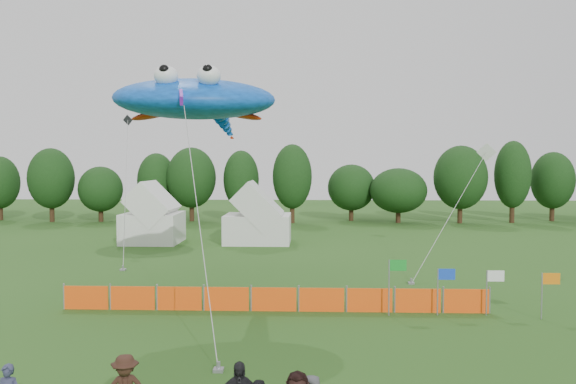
{
  "coord_description": "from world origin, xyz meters",
  "views": [
    {
      "loc": [
        0.74,
        -13.73,
        6.23
      ],
      "look_at": [
        0.0,
        6.0,
        5.2
      ],
      "focal_mm": 35.0,
      "sensor_mm": 36.0,
      "label": 1
    }
  ],
  "objects_px": {
    "tent_left": "(153,218)",
    "stingray_kite": "(198,101)",
    "barrier_fence": "(274,299)",
    "tent_right": "(258,219)"
  },
  "relations": [
    {
      "from": "tent_left",
      "to": "stingray_kite",
      "type": "distance_m",
      "value": 21.22
    },
    {
      "from": "stingray_kite",
      "to": "tent_left",
      "type": "bearing_deg",
      "value": 111.49
    },
    {
      "from": "tent_left",
      "to": "barrier_fence",
      "type": "distance_m",
      "value": 22.53
    },
    {
      "from": "tent_right",
      "to": "stingray_kite",
      "type": "bearing_deg",
      "value": -92.55
    },
    {
      "from": "barrier_fence",
      "to": "stingray_kite",
      "type": "relative_size",
      "value": 1.06
    },
    {
      "from": "barrier_fence",
      "to": "stingray_kite",
      "type": "height_order",
      "value": "stingray_kite"
    },
    {
      "from": "tent_left",
      "to": "tent_right",
      "type": "distance_m",
      "value": 8.18
    },
    {
      "from": "barrier_fence",
      "to": "stingray_kite",
      "type": "bearing_deg",
      "value": 161.17
    },
    {
      "from": "tent_left",
      "to": "barrier_fence",
      "type": "height_order",
      "value": "tent_left"
    },
    {
      "from": "barrier_fence",
      "to": "stingray_kite",
      "type": "xyz_separation_m",
      "value": [
        -3.34,
        1.14,
        8.42
      ]
    }
  ]
}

